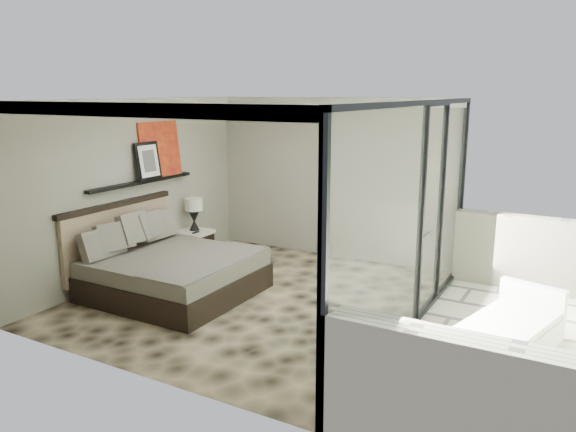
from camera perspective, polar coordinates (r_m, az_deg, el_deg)
The scene contains 13 objects.
floor at distance 8.16m, azimuth -3.26°, elevation -8.30°, with size 5.00×5.00×0.00m, color black.
ceiling at distance 7.63m, azimuth -3.52°, elevation 11.70°, with size 4.50×5.00×0.02m, color silver.
back_wall at distance 9.92m, azimuth 4.44°, elevation 3.81°, with size 4.50×0.02×2.80m, color gray.
left_wall at distance 9.16m, azimuth -15.25°, elevation 2.68°, with size 0.02×5.00×2.80m, color gray.
glass_wall at distance 6.84m, azimuth 12.67°, elevation -0.43°, with size 0.08×5.00×2.80m, color white.
terrace_slab at distance 7.06m, azimuth 24.11°, elevation -13.40°, with size 3.00×5.00×0.12m, color beige.
picture_ledge at distance 9.18m, azimuth -14.59°, elevation 3.36°, with size 0.12×2.20×0.05m, color black.
bed at distance 8.41m, azimuth -12.02°, elevation -5.35°, with size 2.19×2.12×1.21m.
nightstand at distance 10.00m, azimuth -9.50°, elevation -2.85°, with size 0.55×0.55×0.55m, color black.
table_lamp at distance 9.91m, azimuth -9.54°, elevation 0.62°, with size 0.31×0.31×0.57m.
abstract_canvas at distance 9.46m, azimuth -12.87°, elevation 6.62°, with size 0.04×0.90×0.90m, color #C53C10.
framed_print at distance 9.19m, azimuth -14.03°, elevation 5.45°, with size 0.03×0.50×0.60m, color black.
lounger at distance 7.02m, azimuth 21.35°, elevation -11.05°, with size 1.16×1.72×0.62m.
Camera 1 is at (4.15, -6.40, 2.90)m, focal length 35.00 mm.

